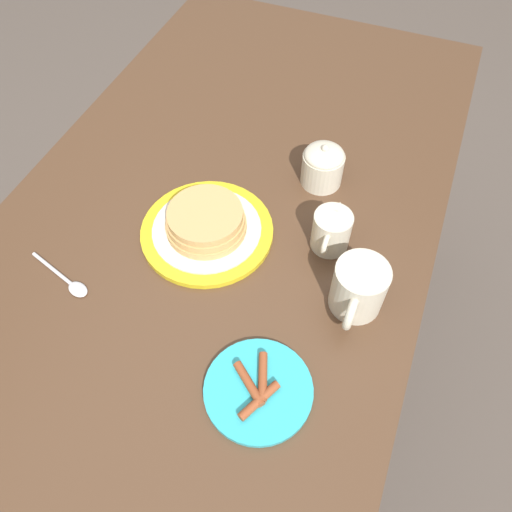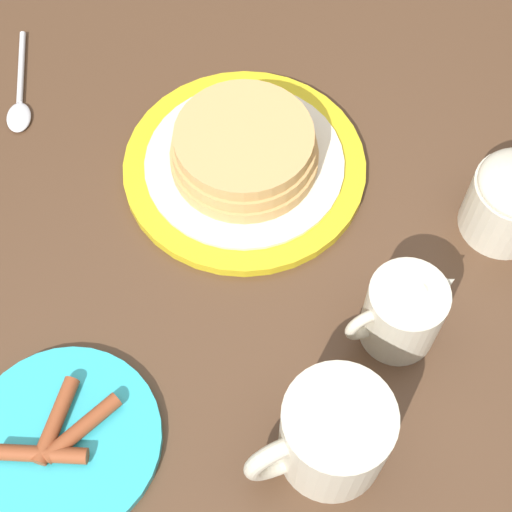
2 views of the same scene
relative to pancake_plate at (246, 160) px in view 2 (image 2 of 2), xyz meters
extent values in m
plane|color=#51473F|center=(-0.05, 0.00, -0.78)|extent=(8.00, 8.00, 0.00)
cube|color=#4C3321|center=(-0.05, 0.00, -0.04)|extent=(1.57, 0.84, 0.03)
cylinder|color=gold|center=(0.00, 0.00, -0.02)|extent=(0.25, 0.25, 0.01)
cylinder|color=beige|center=(0.00, 0.00, -0.01)|extent=(0.21, 0.21, 0.00)
cylinder|color=tan|center=(0.00, 0.00, 0.00)|extent=(0.15, 0.15, 0.02)
cylinder|color=tan|center=(0.00, 0.00, 0.02)|extent=(0.15, 0.15, 0.02)
cylinder|color=tan|center=(0.00, 0.00, 0.03)|extent=(0.14, 0.14, 0.02)
cylinder|color=#2DADBC|center=(0.26, 0.20, -0.02)|extent=(0.17, 0.17, 0.01)
cylinder|color=brown|center=(0.24, 0.20, -0.01)|extent=(0.08, 0.04, 0.01)
cylinder|color=brown|center=(0.27, 0.21, -0.01)|extent=(0.08, 0.05, 0.01)
cylinder|color=brown|center=(0.26, 0.19, -0.01)|extent=(0.06, 0.07, 0.01)
cylinder|color=beige|center=(0.05, 0.30, 0.03)|extent=(0.09, 0.09, 0.10)
torus|color=beige|center=(0.09, 0.30, 0.03)|extent=(0.07, 0.01, 0.07)
cylinder|color=brown|center=(0.05, 0.30, 0.07)|extent=(0.08, 0.08, 0.00)
cylinder|color=beige|center=(-0.06, 0.22, 0.02)|extent=(0.07, 0.07, 0.08)
cone|color=beige|center=(-0.09, 0.22, 0.05)|extent=(0.04, 0.03, 0.04)
torus|color=beige|center=(-0.02, 0.22, 0.02)|extent=(0.05, 0.01, 0.05)
cylinder|color=beige|center=(-0.21, 0.16, 0.01)|extent=(0.08, 0.08, 0.07)
cylinder|color=silver|center=(0.18, -0.23, -0.02)|extent=(0.04, 0.10, 0.01)
ellipsoid|color=silver|center=(0.20, -0.16, -0.02)|extent=(0.04, 0.05, 0.01)
camera|label=1|loc=(0.52, 0.30, 0.73)|focal=35.00mm
camera|label=2|loc=(0.18, 0.44, 0.66)|focal=55.00mm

